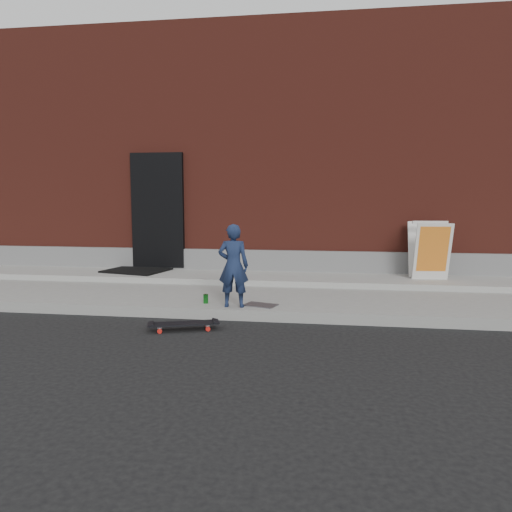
% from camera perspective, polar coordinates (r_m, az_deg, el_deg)
% --- Properties ---
extents(ground, '(80.00, 80.00, 0.00)m').
position_cam_1_polar(ground, '(6.78, 1.63, -7.57)').
color(ground, black).
rests_on(ground, ground).
extents(sidewalk, '(20.00, 3.00, 0.15)m').
position_cam_1_polar(sidewalk, '(8.22, 2.90, -4.46)').
color(sidewalk, slate).
rests_on(sidewalk, ground).
extents(apron, '(20.00, 1.20, 0.10)m').
position_cam_1_polar(apron, '(9.08, 3.46, -2.57)').
color(apron, gray).
rests_on(apron, sidewalk).
extents(building, '(20.00, 8.10, 5.00)m').
position_cam_1_polar(building, '(13.56, 5.29, 10.30)').
color(building, '#5C2219').
rests_on(building, ground).
extents(child, '(0.44, 0.31, 1.16)m').
position_cam_1_polar(child, '(6.92, -2.61, -1.11)').
color(child, '#182443').
rests_on(child, sidewalk).
extents(skateboard, '(0.89, 0.49, 0.10)m').
position_cam_1_polar(skateboard, '(6.43, -8.28, -7.72)').
color(skateboard, red).
rests_on(skateboard, ground).
extents(pizza_sign, '(0.66, 0.77, 1.01)m').
position_cam_1_polar(pizza_sign, '(9.19, 19.20, 0.66)').
color(pizza_sign, silver).
rests_on(pizza_sign, apron).
extents(soda_can, '(0.09, 0.09, 0.13)m').
position_cam_1_polar(soda_can, '(7.26, -5.77, -4.88)').
color(soda_can, '#17731E').
rests_on(soda_can, sidewalk).
extents(doormat, '(1.28, 1.12, 0.03)m').
position_cam_1_polar(doormat, '(9.86, -13.52, -1.61)').
color(doormat, black).
rests_on(doormat, apron).
extents(utility_plate, '(0.51, 0.41, 0.01)m').
position_cam_1_polar(utility_plate, '(7.09, 0.53, -5.62)').
color(utility_plate, '#55555A').
rests_on(utility_plate, sidewalk).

